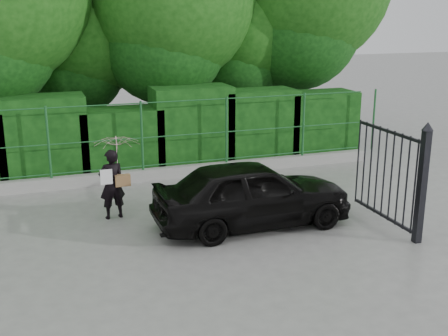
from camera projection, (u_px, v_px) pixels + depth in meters
name	position (u px, v px, depth m)	size (l,w,h in m)	color
ground	(169.00, 250.00, 10.49)	(80.00, 80.00, 0.00)	gray
kerb	(128.00, 177.00, 14.54)	(14.00, 0.25, 0.30)	#9E9E99
fence	(135.00, 137.00, 14.32)	(14.13, 0.06, 1.80)	#1D5829
hedge	(120.00, 136.00, 15.21)	(14.20, 1.20, 2.28)	black
gate	(406.00, 176.00, 10.94)	(0.22, 2.33, 2.36)	black
woman	(116.00, 164.00, 11.84)	(0.97, 0.99, 1.79)	black
car	(252.00, 193.00, 11.49)	(1.64, 4.09, 1.39)	black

